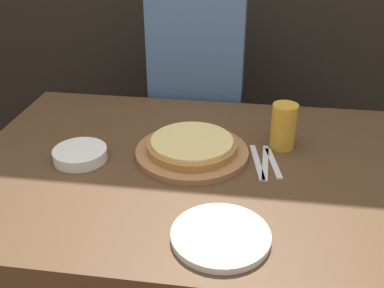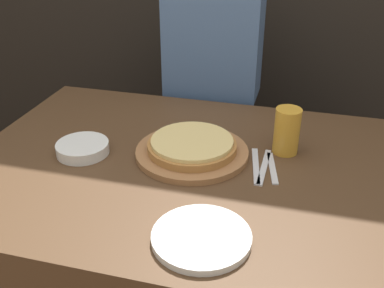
{
  "view_description": "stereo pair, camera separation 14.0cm",
  "coord_description": "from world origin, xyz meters",
  "px_view_note": "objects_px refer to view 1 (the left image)",
  "views": [
    {
      "loc": [
        0.18,
        -1.17,
        1.48
      ],
      "look_at": [
        0.01,
        0.05,
        0.81
      ],
      "focal_mm": 42.0,
      "sensor_mm": 36.0,
      "label": 1
    },
    {
      "loc": [
        0.32,
        -1.14,
        1.48
      ],
      "look_at": [
        0.01,
        0.05,
        0.81
      ],
      "focal_mm": 42.0,
      "sensor_mm": 36.0,
      "label": 2
    }
  ],
  "objects_px": {
    "spoon": "(273,163)",
    "diner_person": "(197,110)",
    "dinner_knife": "(265,163)",
    "side_bowl": "(80,154)",
    "fork": "(257,162)",
    "pizza_on_board": "(192,148)",
    "dinner_plate": "(221,236)",
    "beer_glass": "(284,124)"
  },
  "relations": [
    {
      "from": "fork",
      "to": "spoon",
      "type": "distance_m",
      "value": 0.05
    },
    {
      "from": "pizza_on_board",
      "to": "dinner_knife",
      "type": "relative_size",
      "value": 1.71
    },
    {
      "from": "pizza_on_board",
      "to": "side_bowl",
      "type": "xyz_separation_m",
      "value": [
        -0.34,
        -0.08,
        -0.01
      ]
    },
    {
      "from": "dinner_knife",
      "to": "fork",
      "type": "bearing_deg",
      "value": 180.0
    },
    {
      "from": "spoon",
      "to": "diner_person",
      "type": "distance_m",
      "value": 0.69
    },
    {
      "from": "beer_glass",
      "to": "diner_person",
      "type": "relative_size",
      "value": 0.11
    },
    {
      "from": "pizza_on_board",
      "to": "diner_person",
      "type": "bearing_deg",
      "value": 96.27
    },
    {
      "from": "beer_glass",
      "to": "dinner_knife",
      "type": "xyz_separation_m",
      "value": [
        -0.05,
        -0.12,
        -0.08
      ]
    },
    {
      "from": "spoon",
      "to": "dinner_knife",
      "type": "bearing_deg",
      "value": 180.0
    },
    {
      "from": "beer_glass",
      "to": "fork",
      "type": "height_order",
      "value": "beer_glass"
    },
    {
      "from": "dinner_plate",
      "to": "dinner_knife",
      "type": "height_order",
      "value": "dinner_plate"
    },
    {
      "from": "dinner_knife",
      "to": "beer_glass",
      "type": "bearing_deg",
      "value": 65.75
    },
    {
      "from": "dinner_plate",
      "to": "side_bowl",
      "type": "distance_m",
      "value": 0.56
    },
    {
      "from": "fork",
      "to": "diner_person",
      "type": "distance_m",
      "value": 0.67
    },
    {
      "from": "spoon",
      "to": "side_bowl",
      "type": "bearing_deg",
      "value": -174.28
    },
    {
      "from": "beer_glass",
      "to": "fork",
      "type": "relative_size",
      "value": 0.72
    },
    {
      "from": "fork",
      "to": "dinner_knife",
      "type": "xyz_separation_m",
      "value": [
        0.03,
        -0.0,
        0.0
      ]
    },
    {
      "from": "side_bowl",
      "to": "dinner_knife",
      "type": "xyz_separation_m",
      "value": [
        0.57,
        0.06,
        -0.02
      ]
    },
    {
      "from": "beer_glass",
      "to": "spoon",
      "type": "height_order",
      "value": "beer_glass"
    },
    {
      "from": "dinner_plate",
      "to": "fork",
      "type": "bearing_deg",
      "value": 77.8
    },
    {
      "from": "spoon",
      "to": "beer_glass",
      "type": "bearing_deg",
      "value": 76.85
    },
    {
      "from": "spoon",
      "to": "diner_person",
      "type": "relative_size",
      "value": 0.13
    },
    {
      "from": "diner_person",
      "to": "side_bowl",
      "type": "bearing_deg",
      "value": -112.77
    },
    {
      "from": "beer_glass",
      "to": "dinner_knife",
      "type": "bearing_deg",
      "value": -114.25
    },
    {
      "from": "side_bowl",
      "to": "diner_person",
      "type": "xyz_separation_m",
      "value": [
        0.28,
        0.66,
        -0.13
      ]
    },
    {
      "from": "pizza_on_board",
      "to": "diner_person",
      "type": "xyz_separation_m",
      "value": [
        -0.06,
        0.58,
        -0.13
      ]
    },
    {
      "from": "dinner_plate",
      "to": "side_bowl",
      "type": "relative_size",
      "value": 1.44
    },
    {
      "from": "fork",
      "to": "pizza_on_board",
      "type": "bearing_deg",
      "value": 175.17
    },
    {
      "from": "side_bowl",
      "to": "fork",
      "type": "bearing_deg",
      "value": 6.24
    },
    {
      "from": "beer_glass",
      "to": "diner_person",
      "type": "distance_m",
      "value": 0.62
    },
    {
      "from": "dinner_knife",
      "to": "spoon",
      "type": "relative_size",
      "value": 1.18
    },
    {
      "from": "dinner_knife",
      "to": "spoon",
      "type": "bearing_deg",
      "value": 0.0
    },
    {
      "from": "fork",
      "to": "diner_person",
      "type": "bearing_deg",
      "value": 114.23
    },
    {
      "from": "pizza_on_board",
      "to": "beer_glass",
      "type": "distance_m",
      "value": 0.3
    },
    {
      "from": "pizza_on_board",
      "to": "fork",
      "type": "xyz_separation_m",
      "value": [
        0.21,
        -0.02,
        -0.02
      ]
    },
    {
      "from": "fork",
      "to": "spoon",
      "type": "height_order",
      "value": "same"
    },
    {
      "from": "dinner_knife",
      "to": "dinner_plate",
      "type": "bearing_deg",
      "value": -105.85
    },
    {
      "from": "fork",
      "to": "spoon",
      "type": "bearing_deg",
      "value": -0.0
    },
    {
      "from": "dinner_plate",
      "to": "diner_person",
      "type": "bearing_deg",
      "value": 101.09
    },
    {
      "from": "beer_glass",
      "to": "fork",
      "type": "bearing_deg",
      "value": -123.72
    },
    {
      "from": "pizza_on_board",
      "to": "beer_glass",
      "type": "xyz_separation_m",
      "value": [
        0.28,
        0.1,
        0.06
      ]
    },
    {
      "from": "dinner_knife",
      "to": "spoon",
      "type": "height_order",
      "value": "same"
    }
  ]
}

